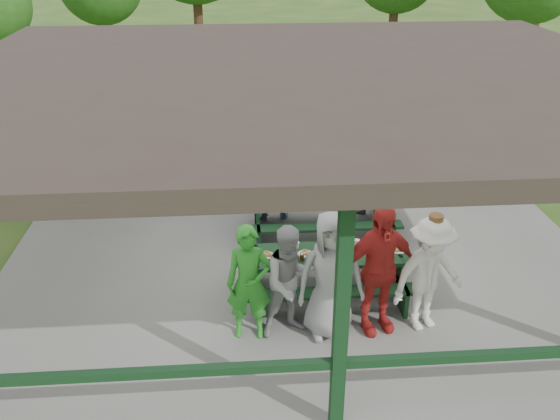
{
  "coord_description": "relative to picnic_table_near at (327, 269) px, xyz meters",
  "views": [
    {
      "loc": [
        -1.02,
        -8.77,
        5.33
      ],
      "look_at": [
        -0.37,
        -0.3,
        1.15
      ],
      "focal_mm": 38.0,
      "sensor_mm": 36.0,
      "label": 1
    }
  ],
  "objects": [
    {
      "name": "spectator_grey",
      "position": [
        1.14,
        2.88,
        0.27
      ],
      "size": [
        0.88,
        0.8,
        1.48
      ],
      "primitive_type": "imported",
      "rotation": [
        0.0,
        0.0,
        3.56
      ],
      "color": "gray",
      "rests_on": "concrete_slab"
    },
    {
      "name": "spectator_lblue",
      "position": [
        -0.64,
        2.76,
        0.37
      ],
      "size": [
        1.59,
        0.61,
        1.68
      ],
      "primitive_type": "imported",
      "rotation": [
        0.0,
        0.0,
        3.22
      ],
      "color": "#87AAD0",
      "rests_on": "concrete_slab"
    },
    {
      "name": "contestant_white_fedora",
      "position": [
        1.27,
        -0.86,
        0.39
      ],
      "size": [
        1.25,
        0.96,
        1.77
      ],
      "rotation": [
        0.0,
        0.0,
        0.33
      ],
      "color": "silver",
      "rests_on": "concrete_slab"
    },
    {
      "name": "contestant_green",
      "position": [
        -1.2,
        -0.86,
        0.37
      ],
      "size": [
        0.64,
        0.44,
        1.68
      ],
      "primitive_type": "imported",
      "rotation": [
        0.0,
        0.0,
        -0.07
      ],
      "color": "#288C25",
      "rests_on": "concrete_slab"
    },
    {
      "name": "table_setting",
      "position": [
        -0.02,
        0.04,
        0.31
      ],
      "size": [
        2.2,
        0.45,
        0.1
      ],
      "color": "white",
      "rests_on": "picnic_table_near"
    },
    {
      "name": "concrete_slab",
      "position": [
        -0.27,
        1.2,
        -0.52
      ],
      "size": [
        10.0,
        8.0,
        0.1
      ],
      "primitive_type": "cube",
      "color": "slate",
      "rests_on": "ground"
    },
    {
      "name": "picnic_table_far",
      "position": [
        0.2,
        2.0,
        0.01
      ],
      "size": [
        2.7,
        1.39,
        0.75
      ],
      "color": "black",
      "rests_on": "concrete_slab"
    },
    {
      "name": "picnic_table_near",
      "position": [
        0.0,
        0.0,
        0.0
      ],
      "size": [
        2.49,
        1.39,
        0.75
      ],
      "color": "black",
      "rests_on": "concrete_slab"
    },
    {
      "name": "spectator_blue",
      "position": [
        -1.81,
        3.43,
        0.48
      ],
      "size": [
        0.81,
        0.67,
        1.9
      ],
      "primitive_type": "imported",
      "rotation": [
        0.0,
        0.0,
        2.79
      ],
      "color": "#3D4FA0",
      "rests_on": "concrete_slab"
    },
    {
      "name": "farm_trailer",
      "position": [
        -1.15,
        9.05,
        0.12
      ],
      "size": [
        3.98,
        1.85,
        1.39
      ],
      "rotation": [
        0.0,
        0.0,
        0.04
      ],
      "color": "#1B4799",
      "rests_on": "ground"
    },
    {
      "name": "contestant_grey_mid",
      "position": [
        -0.1,
        -0.9,
        0.46
      ],
      "size": [
        0.94,
        0.65,
        1.87
      ],
      "primitive_type": "imported",
      "rotation": [
        0.0,
        0.0,
        0.06
      ],
      "color": "gray",
      "rests_on": "concrete_slab"
    },
    {
      "name": "contestant_red",
      "position": [
        0.56,
        -0.85,
        0.49
      ],
      "size": [
        1.21,
        0.74,
        1.93
      ],
      "primitive_type": "imported",
      "rotation": [
        0.0,
        0.0,
        0.25
      ],
      "color": "#B42623",
      "rests_on": "concrete_slab"
    },
    {
      "name": "contestant_grey_left",
      "position": [
        -0.63,
        -0.84,
        0.35
      ],
      "size": [
        0.95,
        0.83,
        1.65
      ],
      "primitive_type": "imported",
      "rotation": [
        0.0,
        0.0,
        0.29
      ],
      "color": "#969598",
      "rests_on": "concrete_slab"
    },
    {
      "name": "ground",
      "position": [
        -0.27,
        1.2,
        -0.57
      ],
      "size": [
        90.0,
        90.0,
        0.0
      ],
      "primitive_type": "plane",
      "color": "#274B17",
      "rests_on": "ground"
    },
    {
      "name": "pickup_truck",
      "position": [
        0.49,
        10.8,
        0.1
      ],
      "size": [
        5.36,
        4.03,
        1.35
      ],
      "primitive_type": "imported",
      "rotation": [
        0.0,
        0.0,
        1.15
      ],
      "color": "silver",
      "rests_on": "ground"
    },
    {
      "name": "pavilion_structure",
      "position": [
        -0.27,
        1.2,
        2.6
      ],
      "size": [
        10.6,
        8.6,
        3.24
      ],
      "color": "black",
      "rests_on": "concrete_slab"
    }
  ]
}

